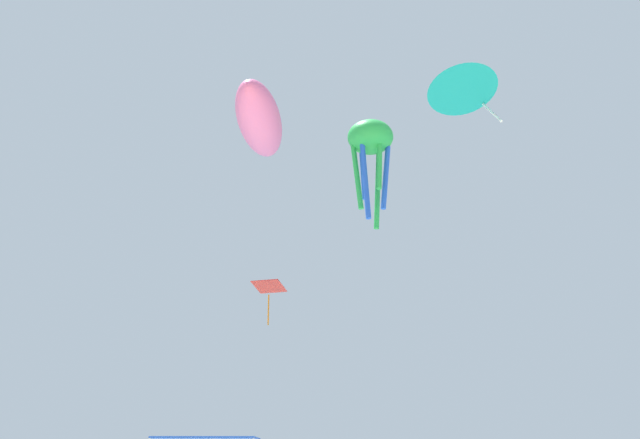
{
  "coord_description": "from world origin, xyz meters",
  "views": [
    {
      "loc": [
        0.68,
        -20.33,
        1.78
      ],
      "look_at": [
        0.91,
        6.57,
        10.96
      ],
      "focal_mm": 39.35,
      "sensor_mm": 36.0,
      "label": 1
    }
  ],
  "objects_px": {
    "kite_inflatable_pink": "(260,120)",
    "kite_delta_teal": "(461,86)",
    "kite_octopus_green": "(371,142)",
    "kite_diamond_red": "(269,288)"
  },
  "relations": [
    {
      "from": "kite_octopus_green",
      "to": "kite_diamond_red",
      "type": "xyz_separation_m",
      "value": [
        -6.9,
        0.97,
        -10.19
      ]
    },
    {
      "from": "kite_diamond_red",
      "to": "kite_delta_teal",
      "type": "bearing_deg",
      "value": 160.23
    },
    {
      "from": "kite_octopus_green",
      "to": "kite_diamond_red",
      "type": "height_order",
      "value": "kite_octopus_green"
    },
    {
      "from": "kite_delta_teal",
      "to": "kite_diamond_red",
      "type": "bearing_deg",
      "value": -53.7
    },
    {
      "from": "kite_inflatable_pink",
      "to": "kite_octopus_green",
      "type": "bearing_deg",
      "value": 141.26
    },
    {
      "from": "kite_inflatable_pink",
      "to": "kite_octopus_green",
      "type": "xyz_separation_m",
      "value": [
        7.09,
        7.81,
        2.29
      ]
    },
    {
      "from": "kite_delta_teal",
      "to": "kite_octopus_green",
      "type": "xyz_separation_m",
      "value": [
        -4.78,
        7.81,
        -0.03
      ]
    },
    {
      "from": "kite_delta_teal",
      "to": "kite_inflatable_pink",
      "type": "bearing_deg",
      "value": -16.74
    },
    {
      "from": "kite_inflatable_pink",
      "to": "kite_delta_teal",
      "type": "xyz_separation_m",
      "value": [
        11.87,
        0.0,
        2.32
      ]
    },
    {
      "from": "kite_diamond_red",
      "to": "kite_inflatable_pink",
      "type": "bearing_deg",
      "value": 105.9
    }
  ]
}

